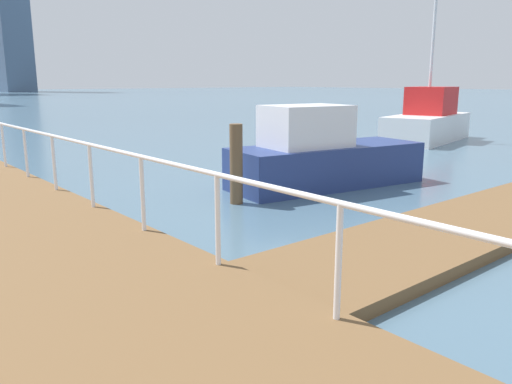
# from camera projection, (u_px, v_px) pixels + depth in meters

# --- Properties ---
(ground_plane) EXTENTS (300.00, 300.00, 0.00)m
(ground_plane) POSITION_uv_depth(u_px,v_px,m) (143.00, 174.00, 13.81)
(ground_plane) COLOR slate
(floating_dock) EXTENTS (10.07, 2.00, 0.18)m
(floating_dock) POSITION_uv_depth(u_px,v_px,m) (465.00, 226.00, 8.47)
(floating_dock) COLOR brown
(floating_dock) RESTS_ON ground_plane
(boardwalk_railing) EXTENTS (0.06, 26.81, 1.08)m
(boardwalk_railing) POSITION_uv_depth(u_px,v_px,m) (434.00, 253.00, 3.66)
(boardwalk_railing) COLOR white
(boardwalk_railing) RESTS_ON boardwalk
(dock_piling_2) EXTENTS (0.26, 0.26, 1.63)m
(dock_piling_2) POSITION_uv_depth(u_px,v_px,m) (236.00, 164.00, 10.29)
(dock_piling_2) COLOR brown
(dock_piling_2) RESTS_ON ground_plane
(moored_boat_0) EXTENTS (4.98, 2.39, 1.93)m
(moored_boat_0) POSITION_uv_depth(u_px,v_px,m) (322.00, 157.00, 12.03)
(moored_boat_0) COLOR navy
(moored_boat_0) RESTS_ON ground_plane
(moored_boat_2) EXTENTS (5.71, 3.19, 10.05)m
(moored_boat_2) POSITION_uv_depth(u_px,v_px,m) (428.00, 120.00, 21.16)
(moored_boat_2) COLOR white
(moored_boat_2) RESTS_ON ground_plane
(skyline_tower_4) EXTENTS (6.41, 12.56, 36.89)m
(skyline_tower_4) POSITION_uv_depth(u_px,v_px,m) (7.00, 9.00, 115.91)
(skyline_tower_4) COLOR slate
(skyline_tower_4) RESTS_ON ground_plane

